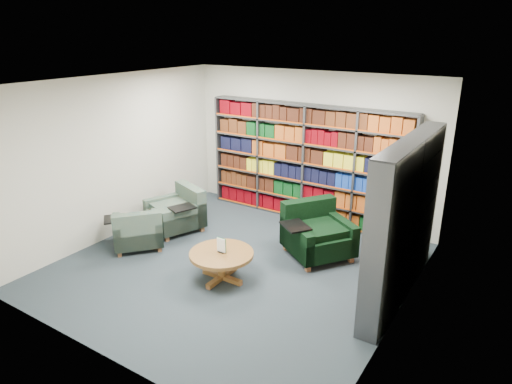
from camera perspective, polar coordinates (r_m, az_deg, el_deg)
The scene contains 7 objects.
room_shell at distance 6.66m, azimuth -2.79°, elevation 1.37°, with size 5.02×5.02×2.82m.
bookshelf_back at distance 8.67m, azimuth 6.23°, elevation 3.57°, with size 4.00×0.28×2.20m.
bookshelf_right at distance 6.36m, azimuth 18.09°, elevation -3.42°, with size 0.28×2.50×2.20m.
chair_teal_left at distance 8.49m, azimuth -9.58°, elevation -2.54°, with size 1.15×1.11×0.78m.
chair_green_right at distance 7.51m, azimuth 7.44°, elevation -5.24°, with size 1.31×1.33×0.86m.
chair_teal_front at distance 7.91m, azimuth -14.57°, elevation -4.88°, with size 1.10×1.10×0.71m.
coffee_table at distance 6.72m, azimuth -4.33°, elevation -8.22°, with size 0.94×0.94×0.66m.
Camera 1 is at (3.68, -5.14, 3.49)m, focal length 32.00 mm.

